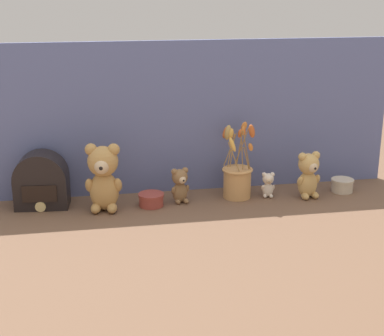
% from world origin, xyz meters
% --- Properties ---
extents(ground_plane, '(4.00, 4.00, 0.00)m').
position_xyz_m(ground_plane, '(0.00, 0.00, 0.00)').
color(ground_plane, brown).
extents(backdrop_wall, '(1.78, 0.02, 0.64)m').
position_xyz_m(backdrop_wall, '(0.00, 0.17, 0.32)').
color(backdrop_wall, slate).
rests_on(backdrop_wall, ground).
extents(teddy_bear_large, '(0.15, 0.14, 0.27)m').
position_xyz_m(teddy_bear_large, '(-0.35, -0.01, 0.14)').
color(teddy_bear_large, tan).
rests_on(teddy_bear_large, ground).
extents(teddy_bear_medium, '(0.11, 0.10, 0.20)m').
position_xyz_m(teddy_bear_medium, '(0.48, -0.02, 0.10)').
color(teddy_bear_medium, tan).
rests_on(teddy_bear_medium, ground).
extents(teddy_bear_small, '(0.08, 0.07, 0.15)m').
position_xyz_m(teddy_bear_small, '(-0.05, 0.02, 0.08)').
color(teddy_bear_small, olive).
rests_on(teddy_bear_small, ground).
extents(teddy_bear_tiny, '(0.06, 0.05, 0.11)m').
position_xyz_m(teddy_bear_tiny, '(0.32, 0.02, 0.06)').
color(teddy_bear_tiny, beige).
rests_on(teddy_bear_tiny, ground).
extents(flower_vase, '(0.13, 0.18, 0.33)m').
position_xyz_m(flower_vase, '(0.19, 0.04, 0.09)').
color(flower_vase, tan).
rests_on(flower_vase, ground).
extents(vintage_radio, '(0.22, 0.14, 0.22)m').
position_xyz_m(vintage_radio, '(-0.60, 0.07, 0.10)').
color(vintage_radio, black).
rests_on(vintage_radio, ground).
extents(decorative_tin_tall, '(0.10, 0.10, 0.06)m').
position_xyz_m(decorative_tin_tall, '(0.65, 0.02, 0.03)').
color(decorative_tin_tall, beige).
rests_on(decorative_tin_tall, ground).
extents(decorative_tin_short, '(0.10, 0.10, 0.05)m').
position_xyz_m(decorative_tin_short, '(-0.17, -0.00, 0.03)').
color(decorative_tin_short, '#993D33').
rests_on(decorative_tin_short, ground).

